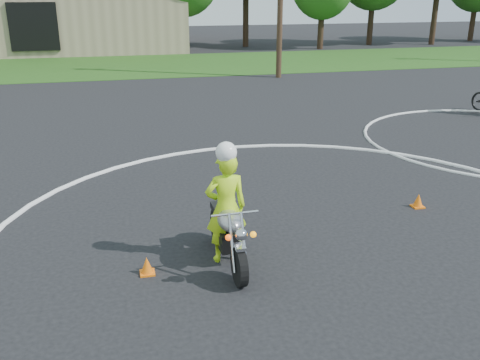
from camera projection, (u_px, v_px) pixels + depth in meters
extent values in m
plane|color=black|center=(387.00, 328.00, 7.35)|extent=(120.00, 120.00, 0.00)
cube|color=#1E4714|center=(169.00, 65.00, 32.02)|extent=(120.00, 10.00, 0.02)
torus|color=silver|center=(310.00, 235.00, 10.09)|extent=(12.12, 12.12, 0.12)
cylinder|color=black|center=(239.00, 266.00, 8.32)|extent=(0.15, 0.65, 0.65)
cylinder|color=black|center=(217.00, 227.00, 9.70)|extent=(0.15, 0.65, 0.65)
cube|color=black|center=(227.00, 238.00, 9.02)|extent=(0.32, 0.61, 0.33)
ellipsoid|color=#A6A6AB|center=(230.00, 221.00, 8.68)|extent=(0.41, 0.71, 0.30)
cube|color=black|center=(222.00, 210.00, 9.19)|extent=(0.30, 0.66, 0.11)
cylinder|color=silver|center=(232.00, 243.00, 8.24)|extent=(0.06, 0.39, 0.87)
cylinder|color=silver|center=(244.00, 241.00, 8.29)|extent=(0.06, 0.39, 0.87)
cube|color=silver|center=(240.00, 247.00, 8.18)|extent=(0.16, 0.24, 0.05)
cylinder|color=white|center=(235.00, 214.00, 8.30)|extent=(0.76, 0.06, 0.04)
sphere|color=silver|center=(241.00, 235.00, 8.02)|extent=(0.20, 0.20, 0.20)
sphere|color=#FF520C|center=(228.00, 237.00, 8.00)|extent=(0.10, 0.10, 0.10)
sphere|color=orange|center=(253.00, 234.00, 8.10)|extent=(0.10, 0.10, 0.10)
cylinder|color=white|center=(230.00, 232.00, 9.49)|extent=(0.11, 0.87, 0.09)
imported|color=#BCF219|center=(226.00, 208.00, 8.88)|extent=(0.71, 0.48, 1.92)
sphere|color=white|center=(226.00, 152.00, 8.50)|extent=(0.35, 0.35, 0.35)
cone|color=orange|center=(418.00, 201.00, 11.34)|extent=(0.22, 0.22, 0.30)
cube|color=orange|center=(418.00, 206.00, 11.39)|extent=(0.24, 0.24, 0.03)
cone|color=orange|center=(147.00, 265.00, 8.70)|extent=(0.22, 0.22, 0.30)
cube|color=orange|center=(147.00, 273.00, 8.75)|extent=(0.24, 0.24, 0.03)
cube|color=black|center=(34.00, 27.00, 34.07)|extent=(3.00, 0.16, 3.00)
cylinder|color=#382619|center=(185.00, 28.00, 38.31)|extent=(0.44, 0.44, 3.24)
cylinder|color=#382619|center=(246.00, 20.00, 41.11)|extent=(0.44, 0.44, 3.96)
cylinder|color=#382619|center=(321.00, 29.00, 39.65)|extent=(0.44, 0.44, 2.88)
cylinder|color=#382619|center=(371.00, 21.00, 42.45)|extent=(0.44, 0.44, 3.60)
cylinder|color=#382619|center=(434.00, 17.00, 42.51)|extent=(0.44, 0.44, 4.32)
cylinder|color=#382619|center=(473.00, 21.00, 45.61)|extent=(0.44, 0.44, 3.24)
cylinder|color=#382619|center=(128.00, 31.00, 38.41)|extent=(0.44, 0.44, 2.88)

